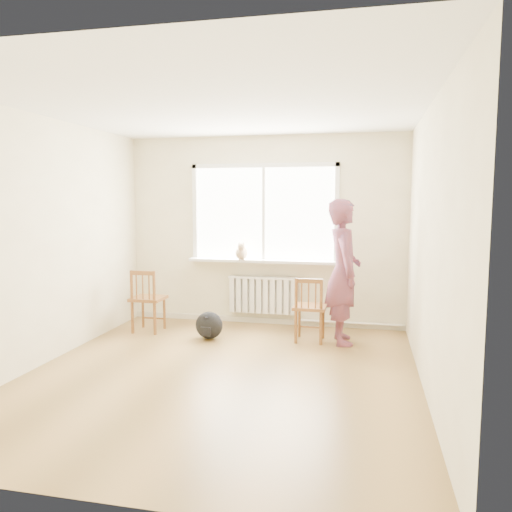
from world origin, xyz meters
The scene contains 13 objects.
floor centered at (0.00, 0.00, 0.00)m, with size 4.50×4.50×0.00m, color olive.
ceiling centered at (0.00, 0.00, 2.70)m, with size 4.50×4.50×0.00m, color white.
back_wall centered at (0.00, 2.25, 1.35)m, with size 4.00×0.01×2.70m, color #F1E8C1.
window centered at (0.00, 2.22, 1.66)m, with size 2.12×0.05×1.42m.
windowsill centered at (0.00, 2.14, 0.93)m, with size 2.15×0.22×0.04m, color white.
radiator centered at (0.00, 2.16, 0.44)m, with size 1.00×0.12×0.55m.
heating_pipe centered at (1.25, 2.19, 0.08)m, with size 0.04×0.04×1.40m, color silver.
baseboard centered at (0.00, 2.23, 0.04)m, with size 4.00×0.03×0.08m, color beige.
chair_left centered at (-1.46, 1.42, 0.43)m, with size 0.43×0.41×0.86m.
chair_right centered at (0.75, 1.42, 0.42)m, with size 0.42×0.40×0.83m.
person centered at (1.16, 1.48, 0.90)m, with size 0.66×0.43×1.81m, color #BE3F5F.
cat centered at (-0.29, 2.05, 1.06)m, with size 0.22×0.40×0.27m.
backpack centered at (-0.53, 1.27, 0.18)m, with size 0.36×0.27×0.36m, color black.
Camera 1 is at (1.43, -4.77, 1.80)m, focal length 35.00 mm.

